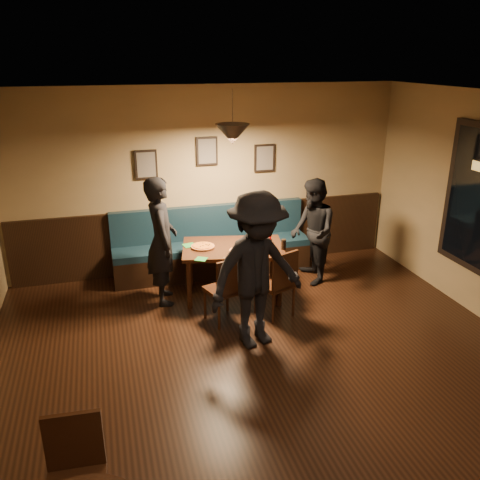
{
  "coord_description": "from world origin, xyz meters",
  "views": [
    {
      "loc": [
        -1.54,
        -3.77,
        3.18
      ],
      "look_at": [
        0.1,
        2.03,
        0.95
      ],
      "focal_mm": 37.46,
      "sensor_mm": 36.0,
      "label": 1
    }
  ],
  "objects_px": {
    "chair_near_right": "(275,282)",
    "diner_right": "(313,232)",
    "dining_table": "(233,271)",
    "diner_front": "(257,271)",
    "diner_left": "(162,241)",
    "booth_bench": "(213,243)",
    "chair_near_left": "(223,288)",
    "soda_glass": "(284,244)",
    "tabasco_bottle": "(270,239)"
  },
  "relations": [
    {
      "from": "diner_left",
      "to": "soda_glass",
      "type": "relative_size",
      "value": 12.24
    },
    {
      "from": "diner_right",
      "to": "diner_front",
      "type": "xyz_separation_m",
      "value": [
        -1.3,
        -1.42,
        0.14
      ]
    },
    {
      "from": "dining_table",
      "to": "chair_near_left",
      "type": "distance_m",
      "value": 0.73
    },
    {
      "from": "chair_near_right",
      "to": "diner_right",
      "type": "distance_m",
      "value": 1.25
    },
    {
      "from": "dining_table",
      "to": "soda_glass",
      "type": "bearing_deg",
      "value": -12.59
    },
    {
      "from": "chair_near_left",
      "to": "diner_front",
      "type": "bearing_deg",
      "value": -87.3
    },
    {
      "from": "chair_near_left",
      "to": "diner_front",
      "type": "distance_m",
      "value": 0.81
    },
    {
      "from": "dining_table",
      "to": "soda_glass",
      "type": "height_order",
      "value": "soda_glass"
    },
    {
      "from": "chair_near_left",
      "to": "soda_glass",
      "type": "height_order",
      "value": "chair_near_left"
    },
    {
      "from": "booth_bench",
      "to": "chair_near_right",
      "type": "xyz_separation_m",
      "value": [
        0.47,
        -1.51,
        -0.04
      ]
    },
    {
      "from": "dining_table",
      "to": "diner_left",
      "type": "relative_size",
      "value": 0.78
    },
    {
      "from": "diner_front",
      "to": "diner_right",
      "type": "bearing_deg",
      "value": 31.97
    },
    {
      "from": "soda_glass",
      "to": "tabasco_bottle",
      "type": "xyz_separation_m",
      "value": [
        -0.09,
        0.28,
        -0.01
      ]
    },
    {
      "from": "diner_right",
      "to": "tabasco_bottle",
      "type": "distance_m",
      "value": 0.72
    },
    {
      "from": "diner_right",
      "to": "tabasco_bottle",
      "type": "height_order",
      "value": "diner_right"
    },
    {
      "from": "dining_table",
      "to": "chair_near_right",
      "type": "xyz_separation_m",
      "value": [
        0.37,
        -0.69,
        0.09
      ]
    },
    {
      "from": "booth_bench",
      "to": "soda_glass",
      "type": "bearing_deg",
      "value": -56.66
    },
    {
      "from": "diner_right",
      "to": "chair_near_left",
      "type": "bearing_deg",
      "value": -54.99
    },
    {
      "from": "booth_bench",
      "to": "dining_table",
      "type": "relative_size",
      "value": 2.2
    },
    {
      "from": "chair_near_left",
      "to": "diner_left",
      "type": "bearing_deg",
      "value": 112.06
    },
    {
      "from": "booth_bench",
      "to": "diner_right",
      "type": "bearing_deg",
      "value": -26.89
    },
    {
      "from": "booth_bench",
      "to": "dining_table",
      "type": "height_order",
      "value": "booth_bench"
    },
    {
      "from": "dining_table",
      "to": "diner_front",
      "type": "relative_size",
      "value": 0.74
    },
    {
      "from": "chair_near_left",
      "to": "diner_left",
      "type": "xyz_separation_m",
      "value": [
        -0.65,
        0.76,
        0.42
      ]
    },
    {
      "from": "chair_near_right",
      "to": "diner_left",
      "type": "bearing_deg",
      "value": 127.14
    },
    {
      "from": "dining_table",
      "to": "diner_left",
      "type": "height_order",
      "value": "diner_left"
    },
    {
      "from": "chair_near_left",
      "to": "dining_table",
      "type": "bearing_deg",
      "value": 46.67
    },
    {
      "from": "chair_near_right",
      "to": "diner_front",
      "type": "distance_m",
      "value": 0.86
    },
    {
      "from": "diner_right",
      "to": "diner_left",
      "type": "bearing_deg",
      "value": -81.36
    },
    {
      "from": "booth_bench",
      "to": "chair_near_right",
      "type": "bearing_deg",
      "value": -72.76
    },
    {
      "from": "booth_bench",
      "to": "chair_near_left",
      "type": "bearing_deg",
      "value": -97.85
    },
    {
      "from": "chair_near_right",
      "to": "diner_left",
      "type": "distance_m",
      "value": 1.59
    },
    {
      "from": "chair_near_left",
      "to": "soda_glass",
      "type": "relative_size",
      "value": 6.3
    },
    {
      "from": "booth_bench",
      "to": "chair_near_left",
      "type": "relative_size",
      "value": 3.35
    },
    {
      "from": "soda_glass",
      "to": "diner_right",
      "type": "bearing_deg",
      "value": 35.09
    },
    {
      "from": "dining_table",
      "to": "chair_near_left",
      "type": "relative_size",
      "value": 1.52
    },
    {
      "from": "chair_near_right",
      "to": "tabasco_bottle",
      "type": "height_order",
      "value": "chair_near_right"
    },
    {
      "from": "chair_near_right",
      "to": "diner_right",
      "type": "xyz_separation_m",
      "value": [
        0.87,
        0.83,
        0.32
      ]
    },
    {
      "from": "booth_bench",
      "to": "tabasco_bottle",
      "type": "relative_size",
      "value": 22.98
    },
    {
      "from": "diner_front",
      "to": "diner_left",
      "type": "bearing_deg",
      "value": 107.12
    },
    {
      "from": "dining_table",
      "to": "tabasco_bottle",
      "type": "height_order",
      "value": "tabasco_bottle"
    },
    {
      "from": "diner_left",
      "to": "diner_front",
      "type": "bearing_deg",
      "value": -145.28
    },
    {
      "from": "dining_table",
      "to": "diner_left",
      "type": "bearing_deg",
      "value": -174.47
    },
    {
      "from": "soda_glass",
      "to": "tabasco_bottle",
      "type": "height_order",
      "value": "soda_glass"
    },
    {
      "from": "dining_table",
      "to": "chair_near_right",
      "type": "height_order",
      "value": "chair_near_right"
    },
    {
      "from": "booth_bench",
      "to": "tabasco_bottle",
      "type": "xyz_separation_m",
      "value": [
        0.63,
        -0.83,
        0.3
      ]
    },
    {
      "from": "booth_bench",
      "to": "dining_table",
      "type": "distance_m",
      "value": 0.84
    },
    {
      "from": "soda_glass",
      "to": "chair_near_left",
      "type": "bearing_deg",
      "value": -158.28
    },
    {
      "from": "booth_bench",
      "to": "tabasco_bottle",
      "type": "bearing_deg",
      "value": -52.57
    },
    {
      "from": "dining_table",
      "to": "diner_front",
      "type": "height_order",
      "value": "diner_front"
    }
  ]
}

